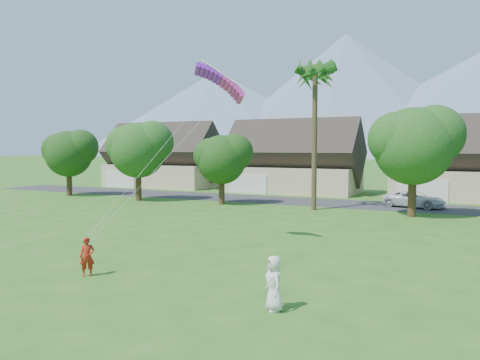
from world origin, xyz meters
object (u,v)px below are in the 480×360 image
Objects in this scene: watcher at (274,283)px; parked_car at (414,199)px; kite_flyer at (87,257)px; parafoil_kite at (222,80)px.

parked_car is (1.34, 30.14, -0.18)m from watcher.
kite_flyer is 31.34m from parked_car.
parked_car is at bearing 45.64° from parafoil_kite.
kite_flyer is 0.31× the size of parked_car.
parafoil_kite reaches higher than parked_car.
parked_car is at bearing 28.82° from kite_flyer.
watcher is 13.11m from parafoil_kite.
watcher is at bearing -77.24° from parafoil_kite.
parked_car is 24.68m from parafoil_kite.
kite_flyer is at bearing -134.67° from watcher.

